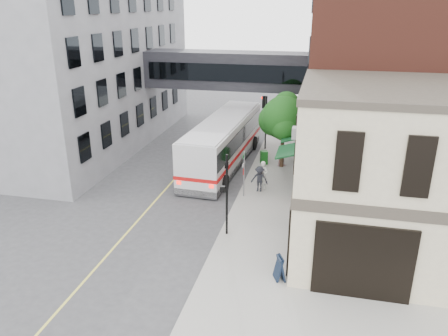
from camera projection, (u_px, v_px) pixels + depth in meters
The scene contains 17 objects.
ground at pixel (210, 255), 21.81m from camera, with size 120.00×120.00×0.00m, color #38383A.
sidewalk_main at pixel (280, 163), 34.12m from camera, with size 4.00×60.00×0.15m, color gray.
corner_building at pixel (407, 177), 20.26m from camera, with size 10.19×8.12×8.45m.
brick_building at pixel (399, 75), 30.91m from camera, with size 13.76×18.00×14.00m.
opposite_building at pixel (65, 62), 37.45m from camera, with size 14.00×24.00×14.00m, color slate.
skyway_bridge at pixel (229, 70), 36.53m from camera, with size 14.00×3.18×3.00m.
traffic_signal_near at pixel (226, 185), 22.49m from camera, with size 0.44×0.22×4.60m.
traffic_signal_far at pixel (265, 112), 36.06m from camera, with size 0.53×0.28×4.50m.
street_sign_pole at pixel (244, 170), 27.42m from camera, with size 0.08×0.75×3.00m.
street_tree at pixel (284, 117), 32.01m from camera, with size 3.80×3.20×5.60m.
lane_marking at pixel (179, 174), 31.96m from camera, with size 0.12×40.00×0.01m, color #D8CC4C.
bus at pixel (224, 140), 33.16m from camera, with size 3.76×13.37×3.56m.
pedestrian_a at pixel (263, 175), 28.86m from camera, with size 0.69×0.45×1.90m, color white.
pedestrian_b at pixel (283, 156), 32.94m from camera, with size 0.81×0.63×1.66m, color #BE7B86.
pedestrian_c at pixel (259, 179), 28.49m from camera, with size 1.12×0.64×1.73m, color black.
newspaper_box at pixel (264, 157), 33.49m from camera, with size 0.51×0.46×1.03m, color #135416.
sandwich_board at pixel (280, 268), 19.43m from camera, with size 0.41×0.64×1.14m, color black.
Camera 1 is at (4.88, -18.22, 11.79)m, focal length 35.00 mm.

